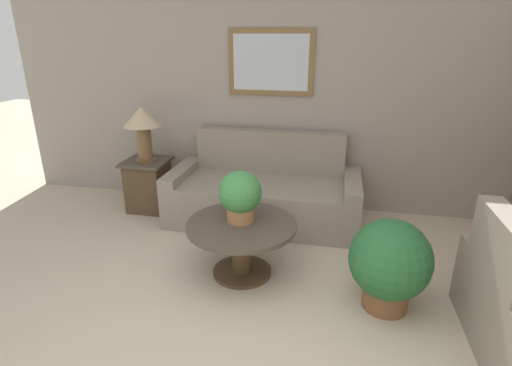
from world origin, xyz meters
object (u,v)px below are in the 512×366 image
(table_lamp, at_px, (142,123))
(potted_plant_floor, at_px, (390,263))
(side_table, at_px, (148,184))
(potted_plant_on_table, at_px, (240,195))
(coffee_table, at_px, (242,237))
(couch_main, at_px, (264,194))

(table_lamp, relative_size, potted_plant_floor, 0.86)
(side_table, xyz_separation_m, table_lamp, (-0.00, 0.00, 0.75))
(potted_plant_on_table, distance_m, potted_plant_floor, 1.31)
(coffee_table, distance_m, table_lamp, 1.98)
(couch_main, distance_m, coffee_table, 1.16)
(side_table, bearing_deg, table_lamp, 180.00)
(side_table, relative_size, table_lamp, 0.98)
(couch_main, xyz_separation_m, potted_plant_floor, (1.23, -1.38, 0.09))
(potted_plant_floor, bearing_deg, potted_plant_on_table, 167.59)
(table_lamp, height_order, potted_plant_floor, table_lamp)
(couch_main, relative_size, table_lamp, 3.35)
(side_table, height_order, table_lamp, table_lamp)
(couch_main, bearing_deg, potted_plant_floor, -48.35)
(side_table, distance_m, potted_plant_floor, 3.00)
(potted_plant_on_table, bearing_deg, potted_plant_floor, -12.41)
(coffee_table, height_order, side_table, side_table)
(table_lamp, distance_m, potted_plant_on_table, 1.84)
(couch_main, bearing_deg, side_table, -179.92)
(table_lamp, xyz_separation_m, potted_plant_floor, (2.66, -1.38, -0.67))
(couch_main, xyz_separation_m, side_table, (-1.43, -0.00, 0.01))
(couch_main, height_order, potted_plant_floor, couch_main)
(side_table, relative_size, potted_plant_on_table, 1.37)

